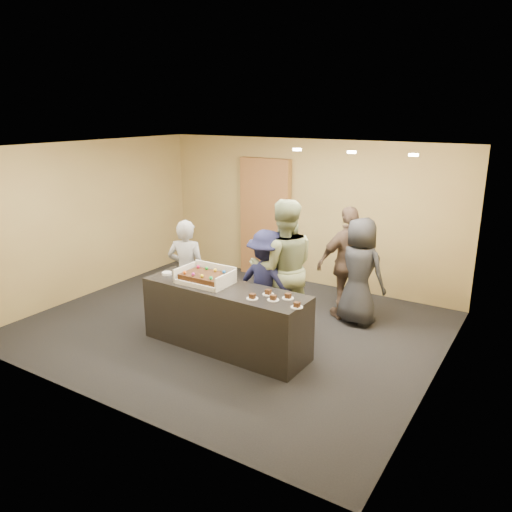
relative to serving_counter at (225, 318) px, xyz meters
The scene contains 17 objects.
room 1.14m from the serving_counter, 117.46° to the left, with size 6.04×6.00×2.70m.
serving_counter is the anchor object (origin of this frame).
storage_cabinet 3.33m from the serving_counter, 111.12° to the left, with size 1.05×0.15×2.32m, color brown.
cake_box 0.60m from the serving_counter, behind, with size 0.73×0.50×0.21m.
sheet_cake 0.64m from the serving_counter, behind, with size 0.62×0.43×0.12m.
plate_stack 1.12m from the serving_counter, behind, with size 0.14×0.14×0.04m, color white.
slice_a 0.75m from the serving_counter, 17.02° to the right, with size 0.15×0.15×0.07m.
slice_b 0.81m from the serving_counter, ahead, with size 0.15×0.15×0.07m.
slice_c 0.93m from the serving_counter, ahead, with size 0.15×0.15×0.07m.
slice_d 1.05m from the serving_counter, ahead, with size 0.15×0.15×0.07m.
slice_e 1.26m from the serving_counter, ahead, with size 0.15×0.15×0.07m.
person_server_grey 1.20m from the serving_counter, 155.87° to the left, with size 0.59×0.39×1.62m, color #949499.
person_sage_man 1.11m from the serving_counter, 63.48° to the left, with size 0.98×0.76×2.01m, color gray.
person_navy_man 0.80m from the serving_counter, 68.56° to the left, with size 1.02×0.59×1.58m, color #181A3E.
person_brown_extra 2.22m from the serving_counter, 61.78° to the left, with size 1.05×0.44×1.80m, color #503C30.
person_dark_suit 2.22m from the serving_counter, 55.31° to the left, with size 0.82×0.53×1.67m, color #232327.
ceiling_spotlights 2.80m from the serving_counter, 41.41° to the left, with size 1.72×0.12×0.03m.
Camera 1 is at (4.03, -5.78, 3.21)m, focal length 35.00 mm.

